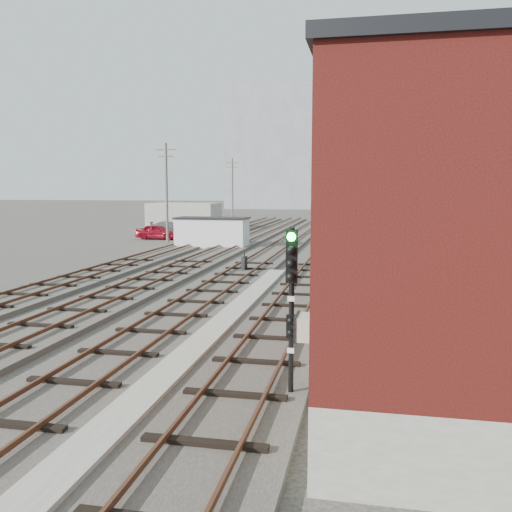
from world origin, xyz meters
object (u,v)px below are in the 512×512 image
(signal_mast, at_px, (291,301))
(switch_stand, at_px, (244,264))
(site_trailer, at_px, (212,232))
(car_red, at_px, (158,232))
(car_silver, at_px, (196,231))
(car_grey, at_px, (169,227))

(signal_mast, xyz_separation_m, switch_stand, (-5.22, 18.45, -1.80))
(signal_mast, bearing_deg, switch_stand, 105.81)
(switch_stand, xyz_separation_m, site_trailer, (-5.64, 12.90, 0.73))
(switch_stand, xyz_separation_m, car_red, (-12.92, 19.22, 0.18))
(signal_mast, xyz_separation_m, site_trailer, (-10.87, 31.35, -1.07))
(car_silver, height_order, car_grey, car_grey)
(car_red, xyz_separation_m, car_grey, (-1.69, 7.69, -0.09))
(car_red, distance_m, car_silver, 4.49)
(site_trailer, distance_m, car_red, 9.65)
(switch_stand, bearing_deg, car_red, 141.28)
(signal_mast, height_order, switch_stand, signal_mast)
(signal_mast, distance_m, car_grey, 49.53)
(site_trailer, relative_size, car_grey, 1.38)
(car_silver, bearing_deg, site_trailer, -152.31)
(car_silver, bearing_deg, car_grey, 49.96)
(switch_stand, bearing_deg, car_silver, 131.48)
(car_silver, xyz_separation_m, car_grey, (-4.42, 4.12, 0.00))
(signal_mast, relative_size, car_grey, 0.91)
(signal_mast, height_order, car_grey, signal_mast)
(car_red, bearing_deg, car_silver, -36.08)
(switch_stand, height_order, car_silver, car_silver)
(switch_stand, distance_m, car_red, 23.16)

